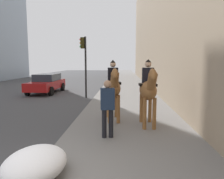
# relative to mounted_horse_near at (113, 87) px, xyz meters

# --- Properties ---
(mounted_horse_near) EXTENTS (2.15, 0.73, 2.30)m
(mounted_horse_near) POSITION_rel_mounted_horse_near_xyz_m (0.00, 0.00, 0.00)
(mounted_horse_near) COLOR brown
(mounted_horse_near) RESTS_ON sidewalk_slab
(mounted_horse_far) EXTENTS (2.15, 0.62, 2.32)m
(mounted_horse_far) POSITION_rel_mounted_horse_near_xyz_m (-0.68, -1.23, 0.02)
(mounted_horse_far) COLOR brown
(mounted_horse_far) RESTS_ON sidewalk_slab
(pedestrian_greeting) EXTENTS (0.32, 0.43, 1.70)m
(pedestrian_greeting) POSITION_rel_mounted_horse_near_xyz_m (-1.92, 0.08, -0.30)
(pedestrian_greeting) COLOR black
(pedestrian_greeting) RESTS_ON sidewalk_slab
(car_near_lane) EXTENTS (4.54, 1.96, 1.44)m
(car_near_lane) POSITION_rel_mounted_horse_near_xyz_m (8.27, 5.46, -0.65)
(car_near_lane) COLOR maroon
(car_near_lane) RESTS_ON ground
(traffic_light_near_curb) EXTENTS (0.20, 0.44, 3.96)m
(traffic_light_near_curb) POSITION_rel_mounted_horse_near_xyz_m (6.04, 2.14, 1.25)
(traffic_light_near_curb) COLOR black
(traffic_light_near_curb) RESTS_ON ground
(snow_pile_near) EXTENTS (1.54, 1.18, 0.53)m
(snow_pile_near) POSITION_rel_mounted_horse_near_xyz_m (-4.23, 1.33, -1.02)
(snow_pile_near) COLOR white
(snow_pile_near) RESTS_ON sidewalk_slab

